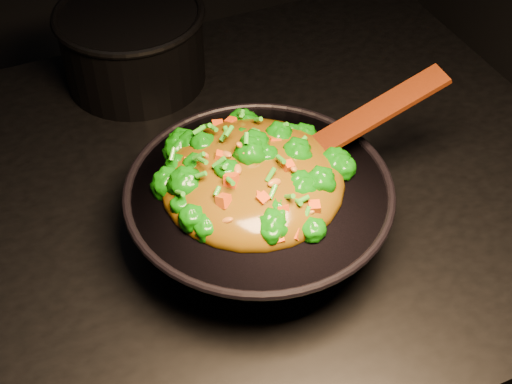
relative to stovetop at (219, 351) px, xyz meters
name	(u,v)px	position (x,y,z in m)	size (l,w,h in m)	color
stovetop	(219,351)	(0.00, 0.00, 0.00)	(1.20, 0.90, 0.90)	black
wok	(259,214)	(0.03, -0.12, 0.50)	(0.35, 0.35, 0.10)	black
stir_fry	(252,160)	(0.03, -0.10, 0.59)	(0.25, 0.25, 0.09)	#0E6307
spatula	(359,123)	(0.19, -0.10, 0.59)	(0.27, 0.04, 0.01)	#3C1205
back_pot	(133,46)	(-0.01, 0.32, 0.52)	(0.25, 0.25, 0.14)	black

